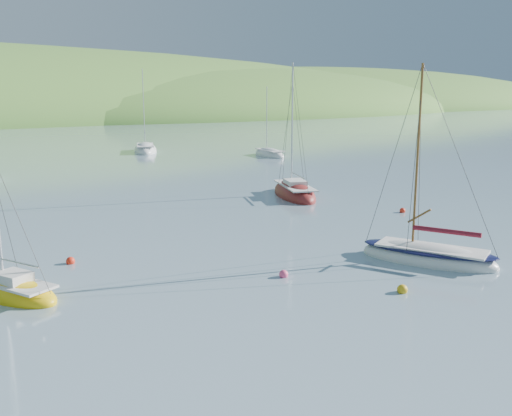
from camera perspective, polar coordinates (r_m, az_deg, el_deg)
ground at (r=24.85m, az=8.57°, el=-7.53°), size 700.00×700.00×0.00m
daysailer_white at (r=28.90m, az=16.84°, el=-4.70°), size 4.80×6.95×10.05m
sloop_red at (r=44.76m, az=3.86°, el=1.44°), size 5.34×7.93×11.13m
sailboat_yellow at (r=25.14m, az=-23.12°, el=-7.75°), size 3.63×5.08×6.28m
distant_sloop_b at (r=79.03m, az=-11.00°, el=5.66°), size 6.14×8.91×12.02m
distant_sloop_d at (r=72.71m, az=1.35°, el=5.35°), size 3.46×6.94×9.46m
mooring_buoys at (r=28.31m, az=3.94°, el=-4.78°), size 22.57×12.31×0.44m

